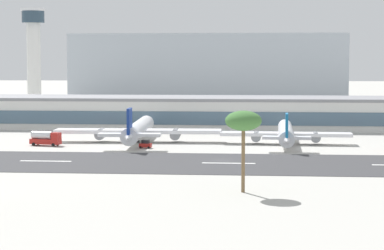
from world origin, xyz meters
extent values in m
plane|color=#B2AFA8|center=(0.00, 0.00, 0.00)|extent=(1400.00, 1400.00, 0.00)
cube|color=#38383A|center=(0.00, -4.67, 0.04)|extent=(800.00, 35.48, 0.08)
cube|color=white|center=(-40.23, -4.67, 0.09)|extent=(12.00, 1.20, 0.01)
cube|color=white|center=(1.86, -4.67, 0.09)|extent=(12.00, 1.20, 0.01)
cube|color=silver|center=(-5.00, 85.92, 4.85)|extent=(185.70, 28.25, 9.70)
cube|color=#476075|center=(-5.00, 71.64, 4.37)|extent=(180.13, 0.30, 4.37)
cube|color=gray|center=(-5.00, 85.92, 10.20)|extent=(187.55, 28.53, 1.00)
cylinder|color=silver|center=(-83.15, 130.66, 19.25)|extent=(5.61, 5.61, 38.51)
cylinder|color=#2D4251|center=(-83.15, 130.66, 40.89)|extent=(9.16, 9.16, 4.77)
cylinder|color=silver|center=(-83.15, 130.66, 43.88)|extent=(9.89, 9.89, 1.20)
cube|color=#A8B2BC|center=(-18.04, 231.37, 18.57)|extent=(144.08, 37.98, 37.13)
cylinder|color=white|center=(-25.58, 39.52, 3.56)|extent=(6.71, 46.08, 4.59)
sphere|color=white|center=(-26.65, 62.45, 3.56)|extent=(4.36, 4.36, 4.36)
cone|color=white|center=(-24.52, 16.59, 3.56)|extent=(4.51, 8.45, 4.13)
cube|color=white|center=(-25.54, 38.60, 3.10)|extent=(47.62, 9.07, 1.01)
cylinder|color=gray|center=(-14.90, 39.10, 2.30)|extent=(3.28, 6.56, 2.98)
cylinder|color=gray|center=(-36.18, 38.11, 2.30)|extent=(3.28, 6.56, 2.98)
cube|color=white|center=(-24.61, 18.42, 4.02)|extent=(16.26, 4.53, 0.81)
cube|color=navy|center=(-24.61, 18.42, 7.23)|extent=(1.02, 6.23, 7.35)
cylinder|color=black|center=(-25.48, 37.23, 0.63)|extent=(0.83, 0.83, 1.26)
cylinder|color=silver|center=(16.15, 37.41, 3.20)|extent=(5.12, 41.37, 4.13)
sphere|color=silver|center=(16.65, 58.04, 3.20)|extent=(3.92, 3.92, 3.92)
cone|color=silver|center=(15.65, 16.77, 3.20)|extent=(3.89, 7.52, 3.72)
cube|color=silver|center=(16.13, 36.58, 2.79)|extent=(36.37, 7.07, 0.91)
cylinder|color=gray|center=(24.28, 36.38, 2.06)|extent=(2.82, 5.84, 2.68)
cylinder|color=gray|center=(7.98, 36.78, 2.06)|extent=(2.82, 5.84, 2.68)
cube|color=silver|center=(15.69, 18.42, 3.61)|extent=(12.40, 3.70, 0.73)
cube|color=#1975B2|center=(15.69, 18.42, 6.50)|extent=(0.80, 5.59, 6.60)
cylinder|color=black|center=(16.10, 35.34, 0.57)|extent=(0.74, 0.74, 1.14)
cube|color=#B2231E|center=(-21.22, 23.36, 0.80)|extent=(3.41, 2.08, 1.00)
cube|color=black|center=(-21.22, 23.36, 1.75)|extent=(2.10, 1.57, 0.90)
cylinder|color=black|center=(-20.24, 22.40, 0.30)|extent=(0.64, 0.37, 0.60)
cylinder|color=black|center=(-19.99, 23.98, 0.30)|extent=(0.64, 0.37, 0.60)
cylinder|color=black|center=(-22.45, 22.75, 0.30)|extent=(0.64, 0.37, 0.60)
cylinder|color=black|center=(-22.20, 24.33, 0.30)|extent=(0.64, 0.37, 0.60)
cube|color=#B2231E|center=(-49.25, 27.03, 1.15)|extent=(8.86, 4.32, 1.40)
cylinder|color=silver|center=(-50.25, 27.24, 2.90)|extent=(6.09, 3.26, 2.10)
cube|color=#B2231E|center=(-46.09, 26.36, 2.75)|extent=(2.49, 2.76, 1.80)
cylinder|color=black|center=(-46.61, 25.14, 0.45)|extent=(0.94, 0.46, 0.90)
cylinder|color=black|center=(-46.07, 27.68, 0.45)|extent=(0.94, 0.46, 0.90)
cylinder|color=black|center=(-52.43, 26.38, 0.45)|extent=(0.94, 0.46, 0.90)
cylinder|color=black|center=(-51.89, 28.92, 0.45)|extent=(0.94, 0.46, 0.90)
cylinder|color=brown|center=(5.81, -41.93, 6.33)|extent=(0.63, 0.63, 12.65)
ellipsoid|color=#427538|center=(5.81, -41.93, 12.65)|extent=(6.42, 6.42, 3.53)
camera|label=1|loc=(8.19, -174.32, 23.09)|focal=71.04mm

